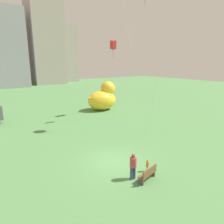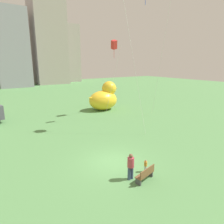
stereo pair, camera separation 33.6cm
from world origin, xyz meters
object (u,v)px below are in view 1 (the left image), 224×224
at_px(person_child, 147,165).
at_px(kite_red, 113,45).
at_px(park_bench, 148,174).
at_px(giant_inflatable_duck, 103,98).
at_px(person_adult, 133,165).

relative_size(person_child, kite_red, 0.09).
bearing_deg(park_bench, giant_inflatable_duck, 65.84).
relative_size(giant_inflatable_duck, kite_red, 0.52).
bearing_deg(kite_red, person_adult, -120.75).
bearing_deg(person_adult, kite_red, 59.25).
height_order(person_adult, kite_red, kite_red).
height_order(person_adult, person_child, person_adult).
distance_m(person_child, giant_inflatable_duck, 18.60).
xyz_separation_m(park_bench, person_adult, (-0.66, 0.67, 0.48)).
relative_size(park_bench, kite_red, 0.15).
bearing_deg(kite_red, person_child, -116.63).
height_order(giant_inflatable_duck, kite_red, kite_red).
relative_size(person_child, giant_inflatable_duck, 0.16).
height_order(park_bench, person_child, park_bench).
distance_m(park_bench, giant_inflatable_duck, 19.61).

